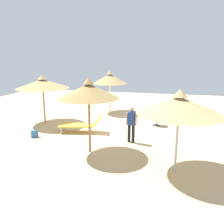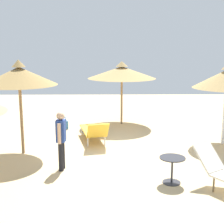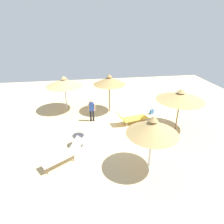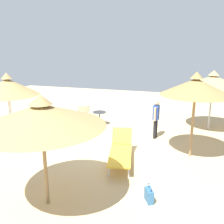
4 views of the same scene
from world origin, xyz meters
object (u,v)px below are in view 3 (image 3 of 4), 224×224
at_px(parasol_umbrella_back, 180,96).
at_px(lounge_chair_front, 64,154).
at_px(side_table_round, 78,139).
at_px(parasol_umbrella_center, 109,81).
at_px(parasol_umbrella_far_right, 153,127).
at_px(handbag, 152,112).
at_px(lounge_chair_near_right, 131,118).
at_px(parasol_umbrella_near_left, 64,82).
at_px(person_standing_far_left, 92,109).

height_order(parasol_umbrella_back, lounge_chair_front, parasol_umbrella_back).
xyz_separation_m(lounge_chair_front, side_table_round, (-1.25, 0.67, -0.01)).
distance_m(parasol_umbrella_center, lounge_chair_front, 6.42).
bearing_deg(parasol_umbrella_far_right, handbag, 159.43).
xyz_separation_m(parasol_umbrella_back, handbag, (-2.27, -0.78, -1.99)).
bearing_deg(parasol_umbrella_far_right, lounge_chair_near_right, 176.56).
relative_size(parasol_umbrella_back, parasol_umbrella_far_right, 1.04).
relative_size(parasol_umbrella_near_left, handbag, 5.44).
xyz_separation_m(lounge_chair_front, handbag, (-4.46, 5.92, -0.28)).
bearing_deg(parasol_umbrella_near_left, parasol_umbrella_far_right, 29.23).
distance_m(parasol_umbrella_back, side_table_round, 6.34).
xyz_separation_m(person_standing_far_left, side_table_round, (2.75, -0.90, -0.45)).
height_order(parasol_umbrella_center, lounge_chair_front, parasol_umbrella_center).
relative_size(lounge_chair_front, handbag, 4.32).
bearing_deg(parasol_umbrella_center, side_table_round, -28.80).
xyz_separation_m(lounge_chair_near_right, side_table_round, (2.00, -3.42, 0.04)).
bearing_deg(handbag, lounge_chair_near_right, -56.35).
bearing_deg(parasol_umbrella_far_right, parasol_umbrella_back, 138.96).
relative_size(person_standing_far_left, handbag, 3.23).
bearing_deg(parasol_umbrella_back, person_standing_far_left, -109.43).
relative_size(parasol_umbrella_center, lounge_chair_near_right, 1.32).
distance_m(parasol_umbrella_back, person_standing_far_left, 5.58).
bearing_deg(person_standing_far_left, lounge_chair_front, -21.42).
xyz_separation_m(parasol_umbrella_near_left, side_table_round, (4.89, 0.89, -1.72)).
distance_m(parasol_umbrella_back, parasol_umbrella_far_right, 4.36).
height_order(parasol_umbrella_far_right, lounge_chair_near_right, parasol_umbrella_far_right).
bearing_deg(side_table_round, parasol_umbrella_far_right, 53.47).
height_order(lounge_chair_front, person_standing_far_left, person_standing_far_left).
xyz_separation_m(parasol_umbrella_near_left, lounge_chair_near_right, (2.89, 4.31, -1.76)).
distance_m(parasol_umbrella_near_left, person_standing_far_left, 3.06).
bearing_deg(side_table_round, parasol_umbrella_near_left, -169.74).
bearing_deg(parasol_umbrella_far_right, person_standing_far_left, -156.07).
bearing_deg(lounge_chair_front, side_table_round, 151.79).
relative_size(parasol_umbrella_far_right, handbag, 5.57).
height_order(parasol_umbrella_near_left, handbag, parasol_umbrella_near_left).
xyz_separation_m(parasol_umbrella_near_left, lounge_chair_front, (6.14, 0.22, -1.71)).
xyz_separation_m(lounge_chair_near_right, person_standing_far_left, (-0.75, -2.52, 0.48)).
bearing_deg(parasol_umbrella_center, handbag, 73.00).
bearing_deg(lounge_chair_near_right, handbag, 123.65).
distance_m(parasol_umbrella_back, parasol_umbrella_center, 4.93).
height_order(lounge_chair_front, side_table_round, lounge_chair_front).
distance_m(parasol_umbrella_near_left, parasol_umbrella_far_right, 8.29).
height_order(lounge_chair_front, handbag, lounge_chair_front).
bearing_deg(parasol_umbrella_center, parasol_umbrella_far_right, 7.85).
height_order(parasol_umbrella_center, person_standing_far_left, parasol_umbrella_center).
height_order(lounge_chair_near_right, person_standing_far_left, person_standing_far_left).
distance_m(parasol_umbrella_far_right, side_table_round, 4.30).
distance_m(handbag, side_table_round, 6.16).
relative_size(parasol_umbrella_center, lounge_chair_front, 1.36).
height_order(parasol_umbrella_far_right, person_standing_far_left, parasol_umbrella_far_right).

